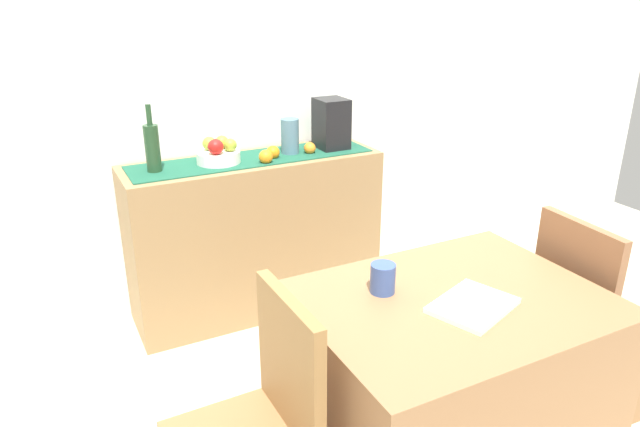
% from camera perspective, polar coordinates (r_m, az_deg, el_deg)
% --- Properties ---
extents(ground_plane, '(6.40, 6.40, 0.02)m').
position_cam_1_polar(ground_plane, '(2.86, 4.83, -16.57)').
color(ground_plane, beige).
rests_on(ground_plane, ground).
extents(room_wall_rear, '(6.40, 0.06, 2.70)m').
position_cam_1_polar(room_wall_rear, '(3.33, -5.48, 14.52)').
color(room_wall_rear, silver).
rests_on(room_wall_rear, ground).
extents(sideboard_console, '(1.38, 0.42, 0.89)m').
position_cam_1_polar(sideboard_console, '(3.27, -6.28, -2.18)').
color(sideboard_console, olive).
rests_on(sideboard_console, ground).
extents(table_runner, '(1.30, 0.32, 0.01)m').
position_cam_1_polar(table_runner, '(3.11, -6.61, 5.39)').
color(table_runner, '#1A513B').
rests_on(table_runner, sideboard_console).
extents(fruit_bowl, '(0.22, 0.22, 0.06)m').
position_cam_1_polar(fruit_bowl, '(3.05, -9.94, 5.50)').
color(fruit_bowl, white).
rests_on(fruit_bowl, table_runner).
extents(apple_front, '(0.07, 0.07, 0.07)m').
position_cam_1_polar(apple_front, '(3.02, -8.80, 6.67)').
color(apple_front, '#8EA62F').
rests_on(apple_front, fruit_bowl).
extents(apple_left, '(0.07, 0.07, 0.07)m').
position_cam_1_polar(apple_left, '(3.06, -10.81, 6.76)').
color(apple_left, '#8EA332').
rests_on(apple_left, fruit_bowl).
extents(apple_right, '(0.08, 0.08, 0.08)m').
position_cam_1_polar(apple_right, '(2.97, -10.21, 6.47)').
color(apple_right, red).
rests_on(apple_right, fruit_bowl).
extents(apple_center, '(0.07, 0.07, 0.07)m').
position_cam_1_polar(apple_center, '(3.08, -9.60, 6.92)').
color(apple_center, gold).
rests_on(apple_center, fruit_bowl).
extents(wine_bottle, '(0.07, 0.07, 0.34)m').
position_cam_1_polar(wine_bottle, '(2.95, -16.14, 6.27)').
color(wine_bottle, '#224025').
rests_on(wine_bottle, sideboard_console).
extents(coffee_maker, '(0.16, 0.18, 0.28)m').
position_cam_1_polar(coffee_maker, '(3.27, 1.11, 8.78)').
color(coffee_maker, black).
rests_on(coffee_maker, sideboard_console).
extents(ceramic_vase, '(0.10, 0.10, 0.19)m').
position_cam_1_polar(ceramic_vase, '(3.17, -2.97, 7.55)').
color(ceramic_vase, slate).
rests_on(ceramic_vase, sideboard_console).
extents(orange_loose_end, '(0.07, 0.07, 0.07)m').
position_cam_1_polar(orange_loose_end, '(3.02, -5.34, 5.57)').
color(orange_loose_end, orange).
rests_on(orange_loose_end, sideboard_console).
extents(orange_loose_near_bowl, '(0.07, 0.07, 0.07)m').
position_cam_1_polar(orange_loose_near_bowl, '(3.10, -4.63, 6.01)').
color(orange_loose_near_bowl, orange).
rests_on(orange_loose_near_bowl, sideboard_console).
extents(orange_loose_far, '(0.06, 0.06, 0.06)m').
position_cam_1_polar(orange_loose_far, '(3.19, -1.01, 6.44)').
color(orange_loose_far, orange).
rests_on(orange_loose_far, sideboard_console).
extents(dining_table, '(1.04, 0.80, 0.74)m').
position_cam_1_polar(dining_table, '(2.28, 12.20, -16.20)').
color(dining_table, '#946742').
rests_on(dining_table, ground).
extents(open_book, '(0.34, 0.29, 0.02)m').
position_cam_1_polar(open_book, '(2.03, 14.76, -8.72)').
color(open_book, white).
rests_on(open_book, dining_table).
extents(coffee_cup, '(0.09, 0.09, 0.11)m').
position_cam_1_polar(coffee_cup, '(2.05, 6.18, -6.34)').
color(coffee_cup, '#354E8C').
rests_on(coffee_cup, dining_table).
extents(chair_by_corner, '(0.42, 0.42, 0.90)m').
position_cam_1_polar(chair_by_corner, '(2.83, 24.82, -12.27)').
color(chair_by_corner, '#8F643F').
rests_on(chair_by_corner, ground).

